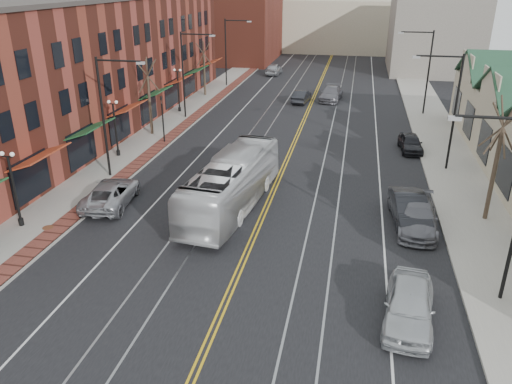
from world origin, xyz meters
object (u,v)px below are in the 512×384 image
at_px(parked_suv, 111,193).
at_px(parked_car_b, 409,209).
at_px(transit_bus, 232,183).
at_px(parked_car_a, 409,305).
at_px(parked_car_d, 411,143).
at_px(parked_car_c, 418,217).

distance_m(parked_suv, parked_car_b, 17.53).
bearing_deg(transit_bus, parked_car_b, -173.26).
bearing_deg(parked_car_a, parked_suv, 160.77).
bearing_deg(parked_car_d, transit_bus, -135.39).
bearing_deg(parked_car_c, parked_car_b, 119.54).
distance_m(parked_car_a, parked_car_c, 8.46).
relative_size(parked_car_b, parked_car_c, 0.99).
height_order(transit_bus, parked_car_a, transit_bus).
height_order(parked_suv, parked_car_c, parked_suv).
distance_m(parked_car_a, parked_car_b, 9.25).
relative_size(transit_bus, parked_suv, 2.14).
relative_size(parked_suv, parked_car_d, 1.33).
xyz_separation_m(parked_car_a, parked_car_d, (1.80, 22.24, -0.13)).
distance_m(transit_bus, parked_suv, 7.42).
xyz_separation_m(parked_car_b, parked_car_c, (0.40, -0.83, -0.09)).
bearing_deg(parked_car_a, parked_car_c, 89.14).
bearing_deg(transit_bus, parked_car_d, -124.56).
bearing_deg(parked_car_d, parked_car_c, -97.60).
xyz_separation_m(parked_car_c, parked_car_d, (0.71, 13.85, -0.05)).
relative_size(parked_car_c, parked_car_d, 1.26).
height_order(transit_bus, parked_car_b, transit_bus).
height_order(parked_car_b, parked_car_c, parked_car_b).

